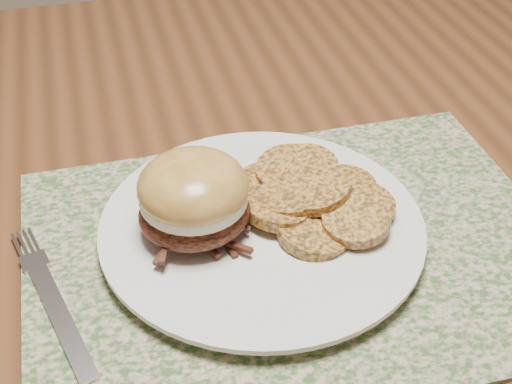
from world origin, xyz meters
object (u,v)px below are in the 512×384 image
dining_table (284,228)px  fork (51,297)px  pork_sandwich (194,198)px  dinner_plate (262,229)px

dining_table → fork: size_ratio=8.42×
pork_sandwich → fork: 0.14m
dining_table → pork_sandwich: size_ratio=12.81×
dining_table → pork_sandwich: bearing=-139.3°
fork → pork_sandwich: bearing=0.7°
dining_table → dinner_plate: bearing=-117.5°
dinner_plate → fork: dinner_plate is taller
pork_sandwich → fork: bearing=177.2°
pork_sandwich → fork: size_ratio=0.66×
fork → dinner_plate: bearing=-5.6°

